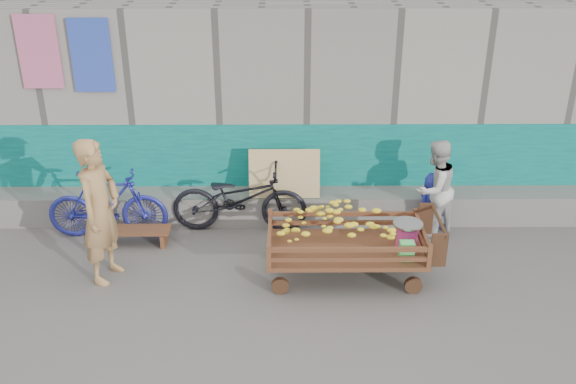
{
  "coord_description": "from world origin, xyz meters",
  "views": [
    {
      "loc": [
        0.3,
        -6.05,
        4.44
      ],
      "look_at": [
        0.34,
        1.2,
        1.0
      ],
      "focal_mm": 40.0,
      "sensor_mm": 36.0,
      "label": 1
    }
  ],
  "objects_px": {
    "banana_cart": "(343,235)",
    "bicycle_dark": "(240,198)",
    "bench": "(135,233)",
    "woman": "(434,189)",
    "vendor_man": "(100,211)",
    "bicycle_blue": "(107,205)",
    "child": "(431,203)"
  },
  "relations": [
    {
      "from": "bicycle_dark",
      "to": "banana_cart",
      "type": "bearing_deg",
      "value": -130.72
    },
    {
      "from": "banana_cart",
      "to": "bench",
      "type": "bearing_deg",
      "value": 163.12
    },
    {
      "from": "bench",
      "to": "bicycle_dark",
      "type": "bearing_deg",
      "value": 16.3
    },
    {
      "from": "bench",
      "to": "woman",
      "type": "height_order",
      "value": "woman"
    },
    {
      "from": "child",
      "to": "woman",
      "type": "bearing_deg",
      "value": 60.11
    },
    {
      "from": "bench",
      "to": "vendor_man",
      "type": "distance_m",
      "value": 1.11
    },
    {
      "from": "bicycle_dark",
      "to": "woman",
      "type": "bearing_deg",
      "value": -90.32
    },
    {
      "from": "bench",
      "to": "woman",
      "type": "distance_m",
      "value": 4.16
    },
    {
      "from": "vendor_man",
      "to": "bicycle_blue",
      "type": "bearing_deg",
      "value": 28.23
    },
    {
      "from": "banana_cart",
      "to": "bench",
      "type": "xyz_separation_m",
      "value": [
        -2.76,
        0.84,
        -0.43
      ]
    },
    {
      "from": "banana_cart",
      "to": "bicycle_dark",
      "type": "distance_m",
      "value": 1.84
    },
    {
      "from": "banana_cart",
      "to": "vendor_man",
      "type": "xyz_separation_m",
      "value": [
        -2.93,
        0.04,
        0.32
      ]
    },
    {
      "from": "bench",
      "to": "bicycle_blue",
      "type": "distance_m",
      "value": 0.56
    },
    {
      "from": "woman",
      "to": "bicycle_dark",
      "type": "relative_size",
      "value": 0.74
    },
    {
      "from": "bench",
      "to": "child",
      "type": "xyz_separation_m",
      "value": [
        4.11,
        0.38,
        0.26
      ]
    },
    {
      "from": "banana_cart",
      "to": "bicycle_dark",
      "type": "height_order",
      "value": "bicycle_dark"
    },
    {
      "from": "woman",
      "to": "bicycle_blue",
      "type": "relative_size",
      "value": 0.85
    },
    {
      "from": "bicycle_blue",
      "to": "banana_cart",
      "type": "bearing_deg",
      "value": -109.48
    },
    {
      "from": "vendor_man",
      "to": "child",
      "type": "bearing_deg",
      "value": -58.62
    },
    {
      "from": "bench",
      "to": "bicycle_dark",
      "type": "height_order",
      "value": "bicycle_dark"
    },
    {
      "from": "woman",
      "to": "child",
      "type": "height_order",
      "value": "woman"
    },
    {
      "from": "bicycle_blue",
      "to": "bicycle_dark",
      "type": "bearing_deg",
      "value": -85.06
    },
    {
      "from": "vendor_man",
      "to": "child",
      "type": "xyz_separation_m",
      "value": [
        4.29,
        1.18,
        -0.48
      ]
    },
    {
      "from": "banana_cart",
      "to": "child",
      "type": "relative_size",
      "value": 2.4
    },
    {
      "from": "child",
      "to": "bicycle_blue",
      "type": "height_order",
      "value": "bicycle_blue"
    },
    {
      "from": "banana_cart",
      "to": "bicycle_dark",
      "type": "relative_size",
      "value": 1.11
    },
    {
      "from": "bicycle_dark",
      "to": "bicycle_blue",
      "type": "xyz_separation_m",
      "value": [
        -1.82,
        -0.18,
        -0.0
      ]
    },
    {
      "from": "woman",
      "to": "bicycle_dark",
      "type": "distance_m",
      "value": 2.71
    },
    {
      "from": "child",
      "to": "bicycle_blue",
      "type": "xyz_separation_m",
      "value": [
        -4.51,
        -0.15,
        0.06
      ]
    },
    {
      "from": "bicycle_dark",
      "to": "vendor_man",
      "type": "bearing_deg",
      "value": 129.67
    },
    {
      "from": "vendor_man",
      "to": "bicycle_dark",
      "type": "xyz_separation_m",
      "value": [
        1.59,
        1.22,
        -0.43
      ]
    },
    {
      "from": "vendor_man",
      "to": "child",
      "type": "relative_size",
      "value": 2.1
    }
  ]
}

